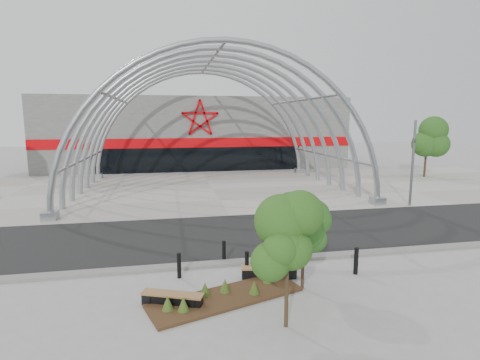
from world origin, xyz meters
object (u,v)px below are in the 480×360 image
object	(u,v)px
bench_0	(172,300)
bollard_2	(247,264)
street_tree_0	(288,240)
bench_1	(269,272)
signal_pole	(413,162)
street_tree_1	(304,223)

from	to	relation	value
bench_0	bollard_2	world-z (taller)	bollard_2
bollard_2	street_tree_0	bearing A→B (deg)	-84.38
bench_0	bench_1	size ratio (longest dim) A/B	0.95
bench_0	bench_1	world-z (taller)	bench_1
signal_pole	street_tree_1	world-z (taller)	signal_pole
signal_pole	street_tree_1	bearing A→B (deg)	-137.81
bench_0	street_tree_1	bearing A→B (deg)	4.95
bench_1	bollard_2	bearing A→B (deg)	156.87
street_tree_0	bollard_2	bearing A→B (deg)	95.62
bench_1	bollard_2	xyz separation A→B (m)	(-0.74, 0.31, 0.25)
bench_0	signal_pole	bearing A→B (deg)	34.15
bench_0	bollard_2	size ratio (longest dim) A/B	2.12
signal_pole	bollard_2	xyz separation A→B (m)	(-12.65, -8.68, -2.43)
bench_1	bollard_2	size ratio (longest dim) A/B	2.24
street_tree_0	bollard_2	xyz separation A→B (m)	(-0.34, 3.47, -1.98)
street_tree_0	bench_0	xyz separation A→B (m)	(-3.00, 1.76, -2.24)
street_tree_0	street_tree_1	world-z (taller)	street_tree_0
bench_0	bench_1	bearing A→B (deg)	22.35
bench_0	bollard_2	distance (m)	3.17
signal_pole	bench_1	world-z (taller)	signal_pole
street_tree_1	street_tree_0	bearing A→B (deg)	-120.55
bench_1	bollard_2	world-z (taller)	bollard_2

